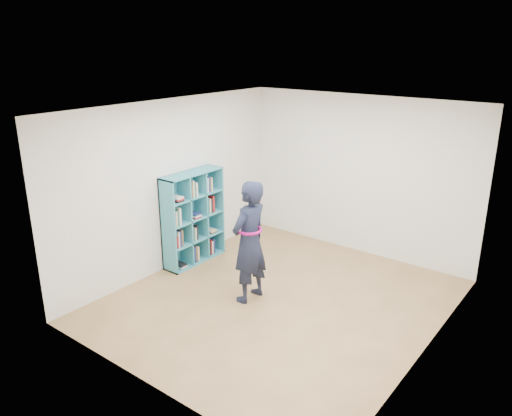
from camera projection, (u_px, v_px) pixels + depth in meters
The scene contains 9 objects.
floor at pixel (278, 301), 6.85m from camera, with size 4.50×4.50×0.00m, color olive.
ceiling at pixel (281, 110), 6.01m from camera, with size 4.50×4.50×0.00m, color white.
wall_left at pixel (172, 185), 7.58m from camera, with size 0.02×4.50×2.60m, color white.
wall_right at pixel (435, 249), 5.28m from camera, with size 0.02×4.50×2.60m, color white.
wall_back at pixel (359, 176), 8.12m from camera, with size 4.00×0.02×2.60m, color white.
wall_front at pixel (144, 273), 4.74m from camera, with size 4.00×0.02×2.60m, color white.
bookshelf at pixel (192, 218), 7.88m from camera, with size 0.32×1.11×1.48m.
person at pixel (249, 242), 6.64m from camera, with size 0.42×0.62×1.69m.
smartphone at pixel (245, 230), 6.77m from camera, with size 0.03×0.09×0.13m.
Camera 1 is at (3.45, -5.01, 3.40)m, focal length 35.00 mm.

